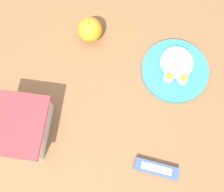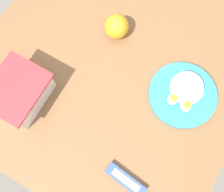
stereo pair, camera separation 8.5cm
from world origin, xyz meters
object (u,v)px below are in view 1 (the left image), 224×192
Objects in this scene: rice_plate at (175,68)px; orange_fruit at (90,30)px; food_container at (23,127)px; candy_bar at (156,168)px.

orange_fruit is at bearing 73.25° from rice_plate.
food_container is 0.39m from orange_fruit.
food_container reaches higher than candy_bar.
candy_bar is (-0.43, -0.27, -0.03)m from orange_fruit.
food_container is 2.24× the size of orange_fruit.
candy_bar is at bearing -99.01° from food_container.
rice_plate is (0.27, -0.46, -0.03)m from food_container.
rice_plate is at bearing -106.75° from orange_fruit.
food_container is 0.53m from rice_plate.
food_container is 0.84× the size of rice_plate.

